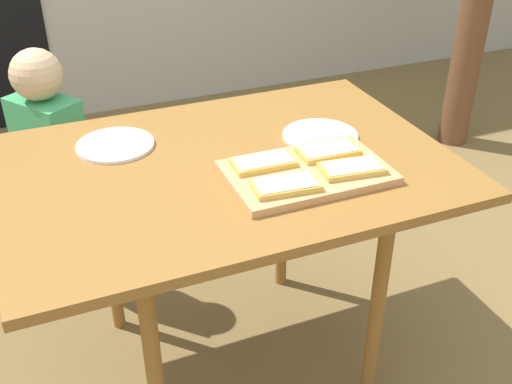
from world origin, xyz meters
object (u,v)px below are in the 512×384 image
pizza_slice_far_left (263,162)px  pizza_slice_far_right (328,151)px  pizza_slice_near_right (352,168)px  plate_white_left (115,145)px  pizza_slice_near_left (286,185)px  plate_white_right (320,136)px  dining_table (229,185)px  child_left (53,160)px  cutting_board (307,173)px

pizza_slice_far_left → pizza_slice_far_right: size_ratio=1.00×
pizza_slice_near_right → plate_white_left: size_ratio=0.78×
pizza_slice_near_left → plate_white_right: size_ratio=0.77×
dining_table → pizza_slice_near_right: size_ratio=6.99×
pizza_slice_far_left → child_left: size_ratio=0.18×
pizza_slice_far_left → plate_white_right: size_ratio=0.75×
child_left → plate_white_right: bearing=-38.8°
pizza_slice_far_left → child_left: (-0.50, 0.72, -0.25)m
plate_white_right → pizza_slice_near_right: bearing=-98.4°
dining_table → pizza_slice_far_right: size_ratio=7.30×
pizza_slice_near_left → pizza_slice_near_right: (0.20, 0.01, 0.00)m
pizza_slice_far_right → plate_white_right: size_ratio=0.75×
pizza_slice_far_right → dining_table: bearing=159.7°
pizza_slice_far_right → pizza_slice_near_right: size_ratio=0.96×
pizza_slice_far_right → pizza_slice_near_left: (-0.18, -0.12, 0.00)m
cutting_board → pizza_slice_near_left: bearing=-144.2°
pizza_slice_far_right → pizza_slice_near_right: bearing=-83.4°
child_left → dining_table: bearing=-55.9°
plate_white_right → pizza_slice_near_left: bearing=-131.8°
plate_white_right → pizza_slice_far_right: bearing=-109.6°
cutting_board → pizza_slice_near_right: pizza_slice_near_right is taller
pizza_slice_near_left → plate_white_left: pizza_slice_near_left is taller
pizza_slice_far_left → plate_white_left: size_ratio=0.75×
dining_table → pizza_slice_near_right: pizza_slice_near_right is taller
pizza_slice_near_right → child_left: (-0.70, 0.84, -0.25)m
pizza_slice_far_left → plate_white_right: 0.27m
dining_table → cutting_board: 0.24m
pizza_slice_far_left → pizza_slice_near_right: (0.20, -0.12, 0.00)m
pizza_slice_near_left → pizza_slice_far_left: bearing=92.2°
cutting_board → plate_white_right: size_ratio=1.89×
pizza_slice_far_left → cutting_board: bearing=-33.2°
plate_white_left → plate_white_right: same height
pizza_slice_near_left → plate_white_right: (0.23, 0.26, -0.03)m
pizza_slice_far_right → child_left: (-0.69, 0.73, -0.25)m
cutting_board → child_left: size_ratio=0.45×
pizza_slice_far_left → pizza_slice_far_right: 0.19m
cutting_board → pizza_slice_near_left: 0.12m
dining_table → pizza_slice_near_right: (0.27, -0.20, 0.10)m
dining_table → pizza_slice_near_left: 0.25m
dining_table → pizza_slice_near_left: size_ratio=7.06×
pizza_slice_far_left → pizza_slice_near_left: 0.13m
pizza_slice_near_left → plate_white_right: 0.35m
cutting_board → plate_white_right: cutting_board is taller
pizza_slice_far_right → pizza_slice_near_right: 0.11m
pizza_slice_far_right → plate_white_right: 0.15m
dining_table → child_left: size_ratio=1.29×
plate_white_left → cutting_board: bearing=-40.0°
child_left → pizza_slice_near_right: bearing=-50.2°
pizza_slice_near_right → plate_white_left: (-0.54, 0.42, -0.03)m
plate_white_right → dining_table: bearing=-172.1°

